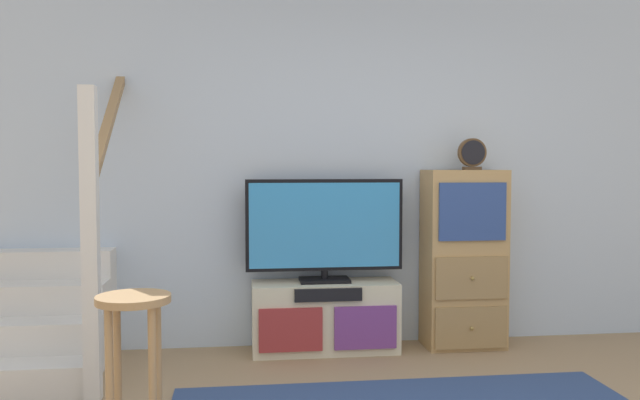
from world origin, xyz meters
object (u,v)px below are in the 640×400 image
(media_console, at_px, (325,317))
(bar_stool_near, at_px, (134,338))
(side_cabinet, at_px, (464,259))
(television, at_px, (325,227))
(desk_clock, at_px, (472,154))

(media_console, height_order, bar_stool_near, bar_stool_near)
(side_cabinet, bearing_deg, media_console, -179.44)
(media_console, bearing_deg, television, 90.00)
(bar_stool_near, bearing_deg, side_cabinet, 36.45)
(bar_stool_near, bearing_deg, desk_clock, 35.56)
(side_cabinet, xyz_separation_m, bar_stool_near, (-2.13, -1.57, -0.10))
(television, distance_m, bar_stool_near, 1.95)
(media_console, height_order, side_cabinet, side_cabinet)
(television, relative_size, side_cabinet, 0.87)
(side_cabinet, bearing_deg, bar_stool_near, -143.55)
(desk_clock, distance_m, bar_stool_near, 2.82)
(television, bearing_deg, media_console, -90.00)
(television, height_order, desk_clock, desk_clock)
(side_cabinet, height_order, bar_stool_near, side_cabinet)
(media_console, distance_m, bar_stool_near, 1.93)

